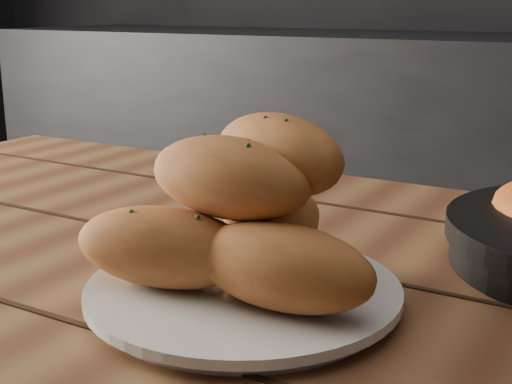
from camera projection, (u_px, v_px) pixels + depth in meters
name	position (u px, v px, depth m)	size (l,w,h in m)	color
counter	(413.00, 189.00, 2.12)	(2.80, 0.60, 0.90)	black
plate	(243.00, 294.00, 0.57)	(0.25, 0.25, 0.02)	silver
bread_rolls	(243.00, 215.00, 0.56)	(0.26, 0.21, 0.14)	#C06C35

